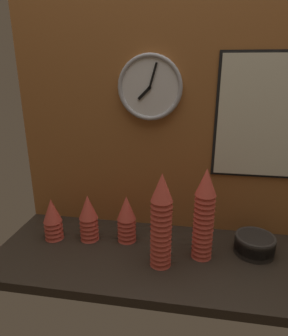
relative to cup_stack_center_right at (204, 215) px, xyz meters
The scene contains 10 objects.
ground_plane 23.47cm from the cup_stack_center_right, behind, with size 160.00×56.00×4.00cm, color black.
wall_tiled_back 42.34cm from the cup_stack_center_right, 108.93° to the left, with size 160.00×3.00×105.00cm.
cup_stack_center_right is the anchor object (origin of this frame).
cup_stack_center 18.45cm from the cup_stack_center_right, 153.23° to the right, with size 8.56×8.56×39.52cm.
cup_stack_far_left 68.63cm from the cup_stack_center_right, behind, with size 8.56×8.56×19.94cm.
cup_stack_center_left 35.66cm from the cup_stack_center_right, 168.29° to the left, with size 8.56×8.56×22.12cm.
cup_stack_left 52.19cm from the cup_stack_center_right, behind, with size 8.56×8.56×22.12cm.
bowl_stack_right 27.86cm from the cup_stack_center_right, 15.53° to the left, with size 17.02×17.02×8.29cm.
wall_clock 58.91cm from the cup_stack_center_right, 139.10° to the left, with size 28.65×2.70×28.65cm.
menu_board 50.45cm from the cup_stack_center_right, 41.40° to the left, with size 47.08×1.32×53.99cm.
Camera 1 is at (2.72, -109.81, 76.69)cm, focal length 32.00 mm.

